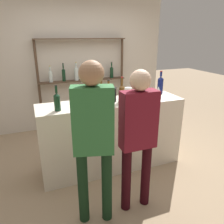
{
  "coord_description": "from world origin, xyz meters",
  "views": [
    {
      "loc": [
        -1.04,
        -2.7,
        1.9
      ],
      "look_at": [
        0.0,
        0.0,
        0.87
      ],
      "focal_mm": 35.0,
      "sensor_mm": 36.0,
      "label": 1
    }
  ],
  "objects_px": {
    "counter_bottle_0": "(109,95)",
    "counter_bottle_5": "(101,95)",
    "cork_jar": "(128,92)",
    "customer_left": "(93,133)",
    "counter_bottle_1": "(57,101)",
    "customer_center": "(138,132)",
    "counter_bottle_4": "(122,92)",
    "wine_glass": "(158,90)",
    "counter_bottle_2": "(146,87)",
    "ice_bucket": "(109,95)",
    "counter_bottle_3": "(160,85)"
  },
  "relations": [
    {
      "from": "counter_bottle_2",
      "to": "ice_bucket",
      "type": "xyz_separation_m",
      "value": [
        -0.64,
        -0.11,
        -0.03
      ]
    },
    {
      "from": "wine_glass",
      "to": "customer_center",
      "type": "relative_size",
      "value": 0.1
    },
    {
      "from": "counter_bottle_0",
      "to": "counter_bottle_5",
      "type": "xyz_separation_m",
      "value": [
        -0.08,
        0.06,
        -0.0
      ]
    },
    {
      "from": "customer_left",
      "to": "cork_jar",
      "type": "bearing_deg",
      "value": -23.53
    },
    {
      "from": "counter_bottle_1",
      "to": "counter_bottle_3",
      "type": "height_order",
      "value": "counter_bottle_3"
    },
    {
      "from": "cork_jar",
      "to": "customer_left",
      "type": "bearing_deg",
      "value": -129.21
    },
    {
      "from": "counter_bottle_1",
      "to": "ice_bucket",
      "type": "xyz_separation_m",
      "value": [
        0.71,
        0.15,
        -0.02
      ]
    },
    {
      "from": "cork_jar",
      "to": "counter_bottle_0",
      "type": "bearing_deg",
      "value": -146.56
    },
    {
      "from": "counter_bottle_1",
      "to": "cork_jar",
      "type": "relative_size",
      "value": 2.2
    },
    {
      "from": "counter_bottle_0",
      "to": "counter_bottle_4",
      "type": "bearing_deg",
      "value": 22.38
    },
    {
      "from": "counter_bottle_1",
      "to": "customer_left",
      "type": "distance_m",
      "value": 0.82
    },
    {
      "from": "counter_bottle_4",
      "to": "cork_jar",
      "type": "distance_m",
      "value": 0.25
    },
    {
      "from": "counter_bottle_2",
      "to": "counter_bottle_1",
      "type": "bearing_deg",
      "value": -169.3
    },
    {
      "from": "counter_bottle_4",
      "to": "customer_left",
      "type": "bearing_deg",
      "value": -127.76
    },
    {
      "from": "counter_bottle_5",
      "to": "customer_left",
      "type": "bearing_deg",
      "value": -113.28
    },
    {
      "from": "counter_bottle_2",
      "to": "ice_bucket",
      "type": "relative_size",
      "value": 1.41
    },
    {
      "from": "cork_jar",
      "to": "customer_center",
      "type": "distance_m",
      "value": 1.07
    },
    {
      "from": "counter_bottle_0",
      "to": "counter_bottle_2",
      "type": "relative_size",
      "value": 1.05
    },
    {
      "from": "customer_left",
      "to": "counter_bottle_0",
      "type": "bearing_deg",
      "value": -14.03
    },
    {
      "from": "counter_bottle_0",
      "to": "counter_bottle_3",
      "type": "distance_m",
      "value": 1.0
    },
    {
      "from": "counter_bottle_5",
      "to": "counter_bottle_0",
      "type": "bearing_deg",
      "value": -36.53
    },
    {
      "from": "counter_bottle_0",
      "to": "wine_glass",
      "type": "height_order",
      "value": "counter_bottle_0"
    },
    {
      "from": "customer_left",
      "to": "wine_glass",
      "type": "bearing_deg",
      "value": -39.78
    },
    {
      "from": "ice_bucket",
      "to": "customer_left",
      "type": "height_order",
      "value": "customer_left"
    },
    {
      "from": "counter_bottle_5",
      "to": "wine_glass",
      "type": "xyz_separation_m",
      "value": [
        0.9,
        0.04,
        -0.01
      ]
    },
    {
      "from": "cork_jar",
      "to": "counter_bottle_5",
      "type": "bearing_deg",
      "value": -156.88
    },
    {
      "from": "counter_bottle_2",
      "to": "counter_bottle_5",
      "type": "relative_size",
      "value": 0.92
    },
    {
      "from": "counter_bottle_4",
      "to": "customer_center",
      "type": "relative_size",
      "value": 0.21
    },
    {
      "from": "counter_bottle_4",
      "to": "wine_glass",
      "type": "relative_size",
      "value": 2.11
    },
    {
      "from": "counter_bottle_1",
      "to": "customer_center",
      "type": "height_order",
      "value": "customer_center"
    },
    {
      "from": "counter_bottle_1",
      "to": "customer_left",
      "type": "xyz_separation_m",
      "value": [
        0.22,
        -0.78,
        -0.12
      ]
    },
    {
      "from": "ice_bucket",
      "to": "counter_bottle_5",
      "type": "bearing_deg",
      "value": -142.39
    },
    {
      "from": "counter_bottle_5",
      "to": "wine_glass",
      "type": "bearing_deg",
      "value": 2.54
    },
    {
      "from": "customer_left",
      "to": "customer_center",
      "type": "bearing_deg",
      "value": -71.36
    },
    {
      "from": "counter_bottle_0",
      "to": "customer_left",
      "type": "distance_m",
      "value": 0.88
    },
    {
      "from": "counter_bottle_3",
      "to": "cork_jar",
      "type": "distance_m",
      "value": 0.56
    },
    {
      "from": "wine_glass",
      "to": "ice_bucket",
      "type": "height_order",
      "value": "ice_bucket"
    },
    {
      "from": "ice_bucket",
      "to": "counter_bottle_3",
      "type": "bearing_deg",
      "value": 6.94
    },
    {
      "from": "counter_bottle_1",
      "to": "counter_bottle_4",
      "type": "bearing_deg",
      "value": 4.88
    },
    {
      "from": "cork_jar",
      "to": "wine_glass",
      "type": "bearing_deg",
      "value": -22.15
    },
    {
      "from": "counter_bottle_2",
      "to": "counter_bottle_5",
      "type": "height_order",
      "value": "counter_bottle_5"
    },
    {
      "from": "cork_jar",
      "to": "customer_center",
      "type": "height_order",
      "value": "customer_center"
    },
    {
      "from": "counter_bottle_2",
      "to": "counter_bottle_3",
      "type": "xyz_separation_m",
      "value": [
        0.26,
        0.0,
        0.02
      ]
    },
    {
      "from": "counter_bottle_0",
      "to": "customer_center",
      "type": "bearing_deg",
      "value": -85.59
    },
    {
      "from": "customer_center",
      "to": "counter_bottle_3",
      "type": "bearing_deg",
      "value": -41.35
    },
    {
      "from": "counter_bottle_2",
      "to": "cork_jar",
      "type": "distance_m",
      "value": 0.3
    },
    {
      "from": "cork_jar",
      "to": "customer_left",
      "type": "distance_m",
      "value": 1.33
    },
    {
      "from": "counter_bottle_3",
      "to": "customer_left",
      "type": "height_order",
      "value": "customer_left"
    },
    {
      "from": "counter_bottle_5",
      "to": "cork_jar",
      "type": "relative_size",
      "value": 2.43
    },
    {
      "from": "cork_jar",
      "to": "customer_left",
      "type": "xyz_separation_m",
      "value": [
        -0.84,
        -1.03,
        -0.07
      ]
    }
  ]
}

